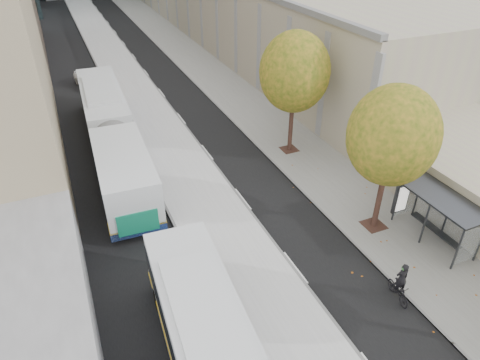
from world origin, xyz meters
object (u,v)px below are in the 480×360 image
cyclist (399,286)px  distant_car (88,79)px  bus_shelter (444,204)px  bus_far (111,132)px

cyclist → distant_car: 32.82m
distant_car → bus_shelter: bearing=-79.7°
bus_shelter → cyclist: size_ratio=2.26×
bus_far → distant_car: size_ratio=4.53×
bus_shelter → bus_far: size_ratio=0.23×
bus_far → distant_car: 14.29m
bus_far → cyclist: bearing=-61.0°
bus_far → cyclist: size_ratio=9.74×
bus_shelter → distant_car: bus_shelter is taller
bus_far → distant_car: bus_far is taller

